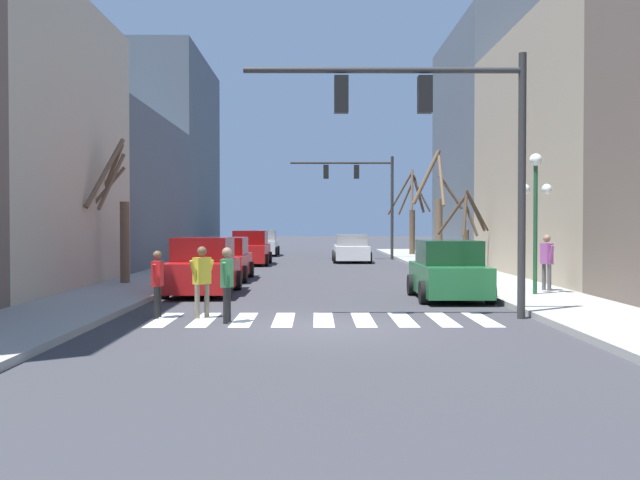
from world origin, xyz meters
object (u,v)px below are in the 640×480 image
(car_parked_left_mid, at_px, (251,249))
(pedestrian_near_right_corner, at_px, (202,276))
(pedestrian_on_left_sidewalk, at_px, (158,278))
(street_tree_left_near, at_px, (412,214))
(street_lamp_right_corner, at_px, (536,194))
(pedestrian_waiting_at_curb, at_px, (547,257))
(street_tree_right_far, at_px, (467,230))
(car_driving_away_lane, at_px, (225,260))
(street_tree_left_far, at_px, (438,213))
(street_tree_left_mid, at_px, (118,216))
(car_parked_left_far, at_px, (264,244))
(car_driving_toward_lane, at_px, (204,268))
(traffic_signal_far, at_px, (363,185))
(car_at_intersection, at_px, (351,249))
(car_parked_right_near, at_px, (449,272))
(pedestrian_on_right_sidewalk, at_px, (227,278))
(traffic_signal_near, at_px, (441,126))

(car_parked_left_mid, xyz_separation_m, pedestrian_near_right_corner, (0.82, -22.64, 0.13))
(pedestrian_on_left_sidewalk, distance_m, street_tree_left_near, 34.74)
(street_lamp_right_corner, bearing_deg, street_tree_left_near, 89.58)
(pedestrian_waiting_at_curb, height_order, street_tree_right_far, street_tree_right_far)
(car_driving_away_lane, bearing_deg, street_tree_left_far, -47.16)
(street_tree_left_near, bearing_deg, street_tree_left_mid, -118.39)
(street_tree_right_far, bearing_deg, street_tree_left_mid, -151.33)
(car_parked_left_far, distance_m, pedestrian_waiting_at_curb, 30.43)
(street_lamp_right_corner, bearing_deg, pedestrian_near_right_corner, -154.65)
(car_driving_toward_lane, xyz_separation_m, street_tree_left_far, (9.71, 14.95, 1.91))
(street_lamp_right_corner, xyz_separation_m, pedestrian_on_left_sidewalk, (-9.99, -4.25, -2.11))
(street_tree_left_near, bearing_deg, car_driving_away_lane, -115.21)
(street_lamp_right_corner, bearing_deg, pedestrian_on_left_sidewalk, -156.95)
(car_driving_away_lane, height_order, street_tree_right_far, street_tree_right_far)
(traffic_signal_far, distance_m, pedestrian_near_right_corner, 29.28)
(car_driving_away_lane, bearing_deg, car_at_intersection, -22.51)
(street_tree_left_far, bearing_deg, car_at_intersection, 133.79)
(car_parked_right_near, distance_m, pedestrian_on_left_sidewalk, 8.57)
(traffic_signal_far, height_order, street_tree_left_mid, traffic_signal_far)
(pedestrian_near_right_corner, xyz_separation_m, street_tree_left_mid, (-4.16, 8.46, 1.48))
(pedestrian_on_right_sidewalk, xyz_separation_m, street_tree_left_far, (8.20, 21.67, 1.74))
(street_lamp_right_corner, distance_m, pedestrian_on_right_sidewalk, 9.95)
(street_lamp_right_corner, height_order, car_parked_left_far, street_lamp_right_corner)
(street_tree_left_mid, bearing_deg, car_driving_toward_lane, -37.86)
(street_tree_left_far, bearing_deg, traffic_signal_near, -99.15)
(car_driving_away_lane, distance_m, car_at_intersection, 14.52)
(pedestrian_waiting_at_curb, height_order, street_tree_left_mid, street_tree_left_mid)
(car_parked_left_far, bearing_deg, car_at_intersection, -147.64)
(street_tree_left_mid, bearing_deg, car_parked_left_far, 82.64)
(traffic_signal_near, height_order, pedestrian_on_right_sidewalk, traffic_signal_near)
(traffic_signal_far, distance_m, street_lamp_right_corner, 24.55)
(traffic_signal_near, distance_m, car_driving_away_lane, 14.03)
(street_tree_right_far, bearing_deg, pedestrian_on_left_sidewalk, -123.20)
(car_driving_away_lane, height_order, street_tree_left_far, street_tree_left_far)
(traffic_signal_far, distance_m, car_at_intersection, 5.14)
(car_parked_left_mid, height_order, pedestrian_near_right_corner, car_parked_left_mid)
(car_driving_away_lane, xyz_separation_m, street_tree_right_far, (10.22, 4.06, 1.14))
(traffic_signal_far, xyz_separation_m, street_tree_left_mid, (-9.73, -20.06, -2.10))
(street_tree_left_near, bearing_deg, pedestrian_on_right_sidewalk, -104.04)
(traffic_signal_near, bearing_deg, traffic_signal_far, 89.85)
(street_tree_right_far, bearing_deg, car_driving_toward_lane, -135.60)
(traffic_signal_far, relative_size, car_driving_toward_lane, 1.35)
(car_driving_toward_lane, bearing_deg, street_tree_right_far, -45.60)
(traffic_signal_far, bearing_deg, traffic_signal_near, -90.15)
(street_tree_left_mid, bearing_deg, pedestrian_on_left_sidewalk, -69.64)
(car_driving_away_lane, relative_size, car_parked_left_far, 1.05)
(pedestrian_on_left_sidewalk, bearing_deg, traffic_signal_far, 168.45)
(pedestrian_near_right_corner, bearing_deg, pedestrian_on_right_sidewalk, -99.32)
(pedestrian_near_right_corner, xyz_separation_m, street_tree_left_near, (9.18, 33.15, 1.84))
(pedestrian_on_right_sidewalk, bearing_deg, street_tree_right_far, -22.66)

